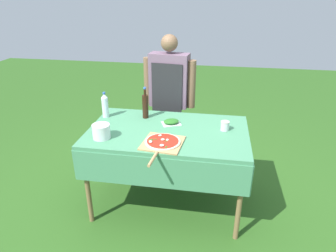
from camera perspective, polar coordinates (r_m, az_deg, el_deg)
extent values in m
plane|color=#2D5B1E|center=(3.17, -0.01, -14.24)|extent=(12.00, 12.00, 0.00)
cube|color=#478960|center=(2.73, -0.02, -1.10)|extent=(1.45, 0.88, 0.04)
cube|color=#478960|center=(2.43, -1.76, -9.01)|extent=(1.45, 0.01, 0.28)
cube|color=#478960|center=(3.20, 1.30, -0.20)|extent=(1.45, 0.01, 0.28)
cube|color=#478960|center=(3.00, -13.88, -2.78)|extent=(0.01, 0.88, 0.28)
cube|color=#478960|center=(2.80, 14.92, -5.05)|extent=(0.01, 0.88, 0.28)
cylinder|color=olive|center=(2.81, -15.09, -11.00)|extent=(0.04, 0.04, 0.78)
cylinder|color=olive|center=(2.61, 13.49, -13.92)|extent=(0.04, 0.04, 0.78)
cylinder|color=olive|center=(3.40, -10.05, -3.70)|extent=(0.04, 0.04, 0.78)
cylinder|color=olive|center=(3.24, 12.82, -5.51)|extent=(0.04, 0.04, 0.78)
cylinder|color=#4C4C51|center=(3.55, 1.43, -2.06)|extent=(0.11, 0.11, 0.78)
cylinder|color=#4C4C51|center=(3.59, -0.96, -1.74)|extent=(0.11, 0.11, 0.78)
cube|color=#6B5166|center=(3.32, 0.25, 8.70)|extent=(0.44, 0.23, 0.59)
cube|color=#232326|center=(3.30, -0.23, 4.58)|extent=(0.34, 0.05, 0.85)
cylinder|color=brown|center=(3.27, 4.47, 7.90)|extent=(0.09, 0.09, 0.52)
cylinder|color=brown|center=(3.40, -3.82, 8.59)|extent=(0.09, 0.09, 0.52)
sphere|color=brown|center=(3.23, 0.26, 15.54)|extent=(0.18, 0.18, 0.18)
cube|color=tan|center=(2.49, -0.98, -3.25)|extent=(0.36, 0.36, 0.01)
cylinder|color=tan|center=(2.27, -2.88, -6.29)|extent=(0.05, 0.21, 0.02)
cylinder|color=beige|center=(2.48, -0.98, -3.01)|extent=(0.30, 0.30, 0.01)
cylinder|color=#B22819|center=(2.48, -0.98, -2.83)|extent=(0.26, 0.26, 0.00)
ellipsoid|color=white|center=(2.55, -1.51, -1.78)|extent=(0.04, 0.04, 0.01)
ellipsoid|color=white|center=(2.48, -0.12, -2.62)|extent=(0.03, 0.03, 0.01)
ellipsoid|color=white|center=(2.48, -0.91, -2.59)|extent=(0.04, 0.04, 0.01)
ellipsoid|color=white|center=(2.45, -3.34, -2.98)|extent=(0.04, 0.04, 0.02)
ellipsoid|color=white|center=(2.39, -1.18, -3.69)|extent=(0.04, 0.04, 0.02)
ellipsoid|color=#286B23|center=(2.49, -3.17, -2.59)|extent=(0.04, 0.03, 0.00)
ellipsoid|color=#286B23|center=(2.50, -2.40, -2.52)|extent=(0.03, 0.02, 0.00)
ellipsoid|color=#286B23|center=(2.47, -0.30, -2.85)|extent=(0.03, 0.03, 0.00)
ellipsoid|color=#286B23|center=(2.49, -3.37, -2.67)|extent=(0.04, 0.02, 0.00)
ellipsoid|color=#286B23|center=(2.38, -0.33, -3.99)|extent=(0.02, 0.03, 0.00)
cylinder|color=black|center=(2.95, -4.34, 3.70)|extent=(0.06, 0.06, 0.23)
cylinder|color=black|center=(2.90, -4.43, 6.46)|extent=(0.02, 0.02, 0.07)
cylinder|color=#335BB2|center=(2.89, -4.46, 7.22)|extent=(0.03, 0.03, 0.02)
cylinder|color=silver|center=(3.03, -11.87, 3.50)|extent=(0.06, 0.06, 0.20)
cone|color=silver|center=(2.99, -12.07, 5.64)|extent=(0.06, 0.06, 0.04)
cylinder|color=#335BB2|center=(2.98, -12.12, 6.15)|extent=(0.03, 0.03, 0.02)
cube|color=silver|center=(2.85, 0.62, 0.47)|extent=(0.21, 0.19, 0.01)
ellipsoid|color=#286B23|center=(2.84, 0.62, 0.88)|extent=(0.18, 0.16, 0.04)
cylinder|color=silver|center=(2.62, -12.59, -1.00)|extent=(0.15, 0.15, 0.12)
cylinder|color=silver|center=(2.76, 10.78, -0.06)|extent=(0.08, 0.08, 0.08)
cylinder|color=#B22819|center=(2.76, 10.76, -0.28)|extent=(0.07, 0.07, 0.05)
cylinder|color=#B7B2A3|center=(2.74, 10.85, 0.76)|extent=(0.08, 0.08, 0.01)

